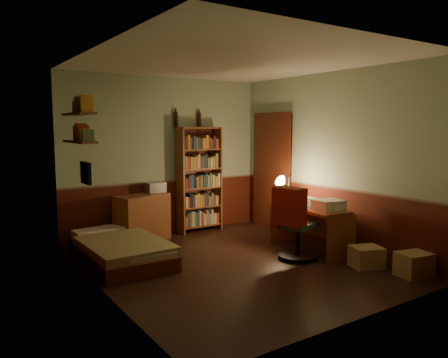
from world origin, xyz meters
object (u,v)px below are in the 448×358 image
dresser (142,218)px  cardboard_box_b (366,257)px  desk_lamp (289,181)px  office_chair (298,219)px  mini_stereo (155,187)px  cardboard_box_a (414,265)px  bed (120,242)px  bookshelf (200,180)px  desk (310,229)px

dresser → cardboard_box_b: 3.38m
desk_lamp → office_chair: bearing=-142.1°
mini_stereo → cardboard_box_a: bearing=-63.3°
desk_lamp → cardboard_box_b: (-0.06, -1.56, -0.82)m
dresser → mini_stereo: size_ratio=2.80×
bed → bookshelf: 2.06m
office_chair → desk_lamp: bearing=45.3°
mini_stereo → desk_lamp: 2.14m
bookshelf → cardboard_box_b: 3.08m
cardboard_box_a → dresser: bearing=121.7°
mini_stereo → bookshelf: (0.81, -0.04, 0.08)m
desk → cardboard_box_b: 0.97m
bed → bookshelf: (1.75, 0.88, 0.64)m
desk → bookshelf: bearing=116.6°
desk_lamp → office_chair: (-0.55, -0.80, -0.41)m
bed → office_chair: office_chair is taller
bookshelf → office_chair: bearing=-86.2°
bed → dresser: (0.66, 0.79, 0.11)m
bookshelf → desk_lamp: bearing=-61.7°
bed → mini_stereo: 1.43m
bed → desk_lamp: (2.59, -0.44, 0.69)m
bed → mini_stereo: (0.94, 0.92, 0.56)m
bookshelf → desk_lamp: (0.84, -1.32, 0.06)m
bookshelf → office_chair: bookshelf is taller
bookshelf → cardboard_box_a: bearing=-78.3°
dresser → desk: dresser is taller
mini_stereo → bookshelf: size_ratio=0.17×
bed → desk: (2.46, -1.05, 0.07)m
office_chair → cardboard_box_a: bearing=-73.0°
dresser → bookshelf: bookshelf is taller
bed → dresser: 1.04m
bookshelf → desk_lamp: size_ratio=3.00×
mini_stereo → office_chair: office_chair is taller
cardboard_box_a → cardboard_box_b: cardboard_box_a is taller
bed → bookshelf: size_ratio=0.97×
bed → desk: 2.68m
desk_lamp → mini_stereo: bearing=122.6°
dresser → mini_stereo: mini_stereo is taller
desk → office_chair: (-0.42, -0.19, 0.22)m
bookshelf → cardboard_box_b: bookshelf is taller
dresser → office_chair: 2.47m
office_chair → cardboard_box_b: bearing=-67.8°
desk → cardboard_box_b: (0.07, -0.95, -0.19)m
dresser → cardboard_box_a: size_ratio=2.16×
desk_lamp → cardboard_box_a: 2.26m
bookshelf → cardboard_box_b: size_ratio=4.75×
bookshelf → desk: bookshelf is taller
desk → cardboard_box_b: size_ratio=3.23×
desk_lamp → office_chair: 1.05m
bed → cardboard_box_a: (2.72, -2.55, -0.11)m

